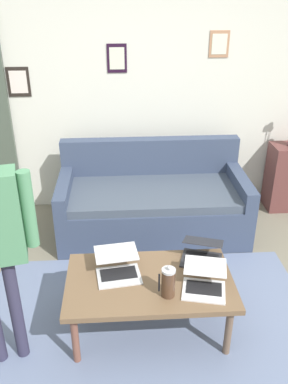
# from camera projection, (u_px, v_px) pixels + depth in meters

# --- Properties ---
(ground_plane) EXTENTS (7.68, 7.68, 0.00)m
(ground_plane) POSITION_uv_depth(u_px,v_px,m) (152.00, 343.00, 2.94)
(ground_plane) COLOR #736C5C
(area_rug) EXTENTS (2.56, 1.97, 0.01)m
(area_rug) POSITION_uv_depth(u_px,v_px,m) (150.00, 337.00, 2.99)
(area_rug) COLOR slate
(area_rug) RESTS_ON ground_plane
(back_wall) EXTENTS (7.04, 0.11, 2.70)m
(back_wall) POSITION_uv_depth(u_px,v_px,m) (136.00, 86.00, 4.28)
(back_wall) COLOR silver
(back_wall) RESTS_ON ground_plane
(couch) EXTENTS (1.86, 0.90, 0.88)m
(couch) POSITION_uv_depth(u_px,v_px,m) (152.00, 203.00, 4.18)
(couch) COLOR #37425C
(couch) RESTS_ON ground_plane
(coffee_table) EXTENTS (1.18, 0.69, 0.45)m
(coffee_table) POSITION_uv_depth(u_px,v_px,m) (150.00, 285.00, 2.89)
(coffee_table) COLOR brown
(coffee_table) RESTS_ON ground_plane
(laptop_left) EXTENTS (0.35, 0.38, 0.13)m
(laptop_left) POSITION_uv_depth(u_px,v_px,m) (118.00, 268.00, 2.92)
(laptop_left) COLOR silver
(laptop_left) RESTS_ON coffee_table
(laptop_center) EXTENTS (0.38, 0.39, 0.16)m
(laptop_center) POSITION_uv_depth(u_px,v_px,m) (202.00, 253.00, 3.08)
(laptop_center) COLOR #28282D
(laptop_center) RESTS_ON coffee_table
(laptop_right) EXTENTS (0.36, 0.40, 0.13)m
(laptop_right) POSITION_uv_depth(u_px,v_px,m) (204.00, 282.00, 2.78)
(laptop_right) COLOR silver
(laptop_right) RESTS_ON coffee_table
(french_press) EXTENTS (0.11, 0.09, 0.24)m
(french_press) POSITION_uv_depth(u_px,v_px,m) (168.00, 282.00, 2.68)
(french_press) COLOR #4C3323
(french_press) RESTS_ON coffee_table
(side_shelf) EXTENTS (0.42, 0.32, 0.75)m
(side_shelf) POSITION_uv_depth(u_px,v_px,m) (287.00, 177.00, 4.58)
(side_shelf) COLOR brown
(side_shelf) RESTS_ON ground_plane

